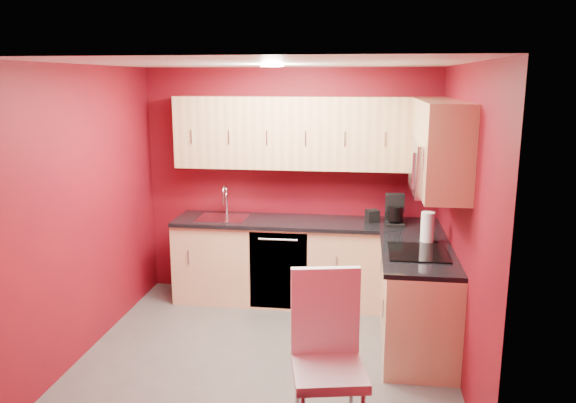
% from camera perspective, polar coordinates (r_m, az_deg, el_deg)
% --- Properties ---
extents(floor, '(3.20, 3.20, 0.00)m').
position_cam_1_polar(floor, '(5.18, -2.01, -14.96)').
color(floor, '#504E4B').
rests_on(floor, ground).
extents(ceiling, '(3.20, 3.20, 0.00)m').
position_cam_1_polar(ceiling, '(4.61, -2.25, 13.88)').
color(ceiling, white).
rests_on(ceiling, wall_back).
extents(wall_back, '(3.20, 0.00, 3.20)m').
position_cam_1_polar(wall_back, '(6.19, 0.27, 1.85)').
color(wall_back, maroon).
rests_on(wall_back, floor).
extents(wall_front, '(3.20, 0.00, 3.20)m').
position_cam_1_polar(wall_front, '(3.33, -6.60, -7.44)').
color(wall_front, maroon).
rests_on(wall_front, floor).
extents(wall_left, '(0.00, 3.00, 3.00)m').
position_cam_1_polar(wall_left, '(5.25, -19.58, -0.76)').
color(wall_left, maroon).
rests_on(wall_left, floor).
extents(wall_right, '(0.00, 3.00, 3.00)m').
position_cam_1_polar(wall_right, '(4.74, 17.31, -1.96)').
color(wall_right, maroon).
rests_on(wall_right, floor).
extents(base_cabinets_back, '(2.80, 0.60, 0.87)m').
position_cam_1_polar(base_cabinets_back, '(6.08, 1.77, -6.28)').
color(base_cabinets_back, '#E4B482').
rests_on(base_cabinets_back, floor).
extents(base_cabinets_right, '(0.60, 1.30, 0.87)m').
position_cam_1_polar(base_cabinets_right, '(5.19, 12.97, -9.96)').
color(base_cabinets_right, '#E4B482').
rests_on(base_cabinets_right, floor).
extents(countertop_back, '(2.80, 0.63, 0.04)m').
position_cam_1_polar(countertop_back, '(5.94, 1.78, -2.16)').
color(countertop_back, black).
rests_on(countertop_back, base_cabinets_back).
extents(countertop_right, '(0.63, 1.27, 0.04)m').
position_cam_1_polar(countertop_right, '(5.02, 13.06, -5.21)').
color(countertop_right, black).
rests_on(countertop_right, base_cabinets_right).
extents(upper_cabinets_back, '(2.80, 0.35, 0.75)m').
position_cam_1_polar(upper_cabinets_back, '(5.92, 1.98, 6.98)').
color(upper_cabinets_back, tan).
rests_on(upper_cabinets_back, wall_back).
extents(upper_cabinets_right, '(0.35, 1.55, 0.75)m').
position_cam_1_polar(upper_cabinets_right, '(5.04, 15.00, 6.36)').
color(upper_cabinets_right, tan).
rests_on(upper_cabinets_right, wall_right).
extents(microwave, '(0.42, 0.76, 0.42)m').
position_cam_1_polar(microwave, '(4.83, 14.83, 3.40)').
color(microwave, silver).
rests_on(microwave, upper_cabinets_right).
extents(cooktop, '(0.50, 0.55, 0.01)m').
position_cam_1_polar(cooktop, '(4.98, 13.05, -5.05)').
color(cooktop, black).
rests_on(cooktop, countertop_right).
extents(sink, '(0.52, 0.42, 0.35)m').
position_cam_1_polar(sink, '(6.10, -6.64, -1.32)').
color(sink, silver).
rests_on(sink, countertop_back).
extents(dishwasher_front, '(0.60, 0.02, 0.82)m').
position_cam_1_polar(dishwasher_front, '(5.84, -1.00, -7.07)').
color(dishwasher_front, black).
rests_on(dishwasher_front, base_cabinets_back).
extents(downlight, '(0.20, 0.20, 0.01)m').
position_cam_1_polar(downlight, '(4.90, -1.62, 13.61)').
color(downlight, white).
rests_on(downlight, ceiling).
extents(coffee_maker, '(0.20, 0.26, 0.31)m').
position_cam_1_polar(coffee_maker, '(5.83, 10.83, -0.86)').
color(coffee_maker, black).
rests_on(coffee_maker, countertop_back).
extents(napkin_holder, '(0.16, 0.16, 0.13)m').
position_cam_1_polar(napkin_holder, '(5.94, 8.55, -1.46)').
color(napkin_holder, black).
rests_on(napkin_holder, countertop_back).
extents(paper_towel, '(0.20, 0.20, 0.28)m').
position_cam_1_polar(paper_towel, '(5.27, 13.98, -2.58)').
color(paper_towel, white).
rests_on(paper_towel, countertop_right).
extents(dining_chair, '(0.55, 0.57, 1.15)m').
position_cam_1_polar(dining_chair, '(3.79, 4.19, -16.00)').
color(dining_chair, silver).
rests_on(dining_chair, floor).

